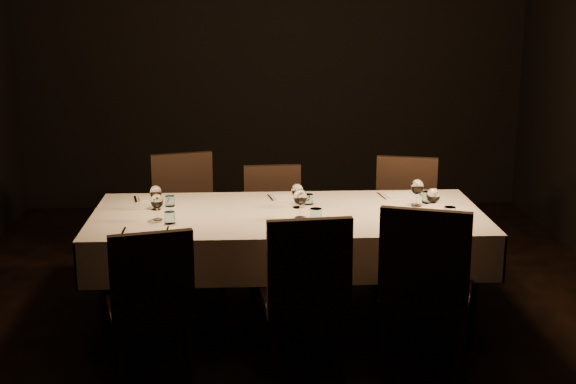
{
  "coord_description": "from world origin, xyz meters",
  "views": [
    {
      "loc": [
        -0.25,
        -4.97,
        2.16
      ],
      "look_at": [
        0.0,
        0.0,
        0.9
      ],
      "focal_mm": 50.0,
      "sensor_mm": 36.0,
      "label": 1
    }
  ],
  "objects_px": {
    "dining_table": "(288,224)",
    "chair_far_center": "(274,220)",
    "chair_far_left": "(186,213)",
    "chair_far_right": "(405,216)",
    "chair_near_right": "(426,284)",
    "chair_near_left": "(151,299)",
    "chair_near_center": "(306,288)"
  },
  "relations": [
    {
      "from": "chair_near_right",
      "to": "chair_far_right",
      "type": "xyz_separation_m",
      "value": [
        0.18,
        1.52,
        -0.04
      ]
    },
    {
      "from": "dining_table",
      "to": "chair_near_right",
      "type": "height_order",
      "value": "chair_near_right"
    },
    {
      "from": "chair_far_right",
      "to": "dining_table",
      "type": "bearing_deg",
      "value": -127.6
    },
    {
      "from": "chair_far_center",
      "to": "chair_near_center",
      "type": "bearing_deg",
      "value": -88.26
    },
    {
      "from": "chair_far_right",
      "to": "chair_near_right",
      "type": "bearing_deg",
      "value": -82.96
    },
    {
      "from": "chair_near_center",
      "to": "chair_far_center",
      "type": "bearing_deg",
      "value": -91.48
    },
    {
      "from": "chair_far_center",
      "to": "chair_near_left",
      "type": "bearing_deg",
      "value": -117.63
    },
    {
      "from": "dining_table",
      "to": "chair_far_center",
      "type": "height_order",
      "value": "chair_far_center"
    },
    {
      "from": "dining_table",
      "to": "chair_near_center",
      "type": "xyz_separation_m",
      "value": [
        0.06,
        -0.76,
        -0.15
      ]
    },
    {
      "from": "chair_near_center",
      "to": "chair_far_left",
      "type": "height_order",
      "value": "chair_near_center"
    },
    {
      "from": "chair_far_right",
      "to": "chair_near_center",
      "type": "bearing_deg",
      "value": -105.98
    },
    {
      "from": "chair_near_left",
      "to": "chair_far_left",
      "type": "xyz_separation_m",
      "value": [
        0.07,
        1.66,
        0.02
      ]
    },
    {
      "from": "chair_far_right",
      "to": "chair_far_center",
      "type": "bearing_deg",
      "value": -168.1
    },
    {
      "from": "chair_near_left",
      "to": "chair_near_right",
      "type": "xyz_separation_m",
      "value": [
        1.53,
        0.04,
        0.05
      ]
    },
    {
      "from": "chair_far_left",
      "to": "chair_far_center",
      "type": "bearing_deg",
      "value": -22.54
    },
    {
      "from": "dining_table",
      "to": "chair_near_left",
      "type": "distance_m",
      "value": 1.16
    },
    {
      "from": "dining_table",
      "to": "chair_far_center",
      "type": "distance_m",
      "value": 0.79
    },
    {
      "from": "dining_table",
      "to": "chair_far_center",
      "type": "bearing_deg",
      "value": 95.16
    },
    {
      "from": "chair_near_right",
      "to": "chair_far_right",
      "type": "distance_m",
      "value": 1.53
    },
    {
      "from": "chair_near_center",
      "to": "chair_far_left",
      "type": "distance_m",
      "value": 1.78
    },
    {
      "from": "chair_far_left",
      "to": "chair_far_right",
      "type": "xyz_separation_m",
      "value": [
        1.63,
        -0.1,
        -0.01
      ]
    },
    {
      "from": "chair_far_left",
      "to": "chair_far_right",
      "type": "relative_size",
      "value": 1.03
    },
    {
      "from": "dining_table",
      "to": "chair_far_left",
      "type": "distance_m",
      "value": 1.11
    },
    {
      "from": "chair_near_left",
      "to": "chair_far_center",
      "type": "bearing_deg",
      "value": -128.83
    },
    {
      "from": "chair_near_left",
      "to": "chair_near_center",
      "type": "bearing_deg",
      "value": 170.37
    },
    {
      "from": "dining_table",
      "to": "chair_near_left",
      "type": "relative_size",
      "value": 2.72
    },
    {
      "from": "chair_near_center",
      "to": "chair_far_right",
      "type": "relative_size",
      "value": 1.03
    },
    {
      "from": "chair_far_center",
      "to": "chair_far_left",
      "type": "bearing_deg",
      "value": 170.7
    },
    {
      "from": "chair_near_center",
      "to": "dining_table",
      "type": "bearing_deg",
      "value": -91.81
    },
    {
      "from": "chair_far_center",
      "to": "chair_near_right",
      "type": "bearing_deg",
      "value": -65.75
    },
    {
      "from": "chair_far_left",
      "to": "chair_far_right",
      "type": "height_order",
      "value": "chair_far_left"
    },
    {
      "from": "chair_near_left",
      "to": "chair_far_right",
      "type": "xyz_separation_m",
      "value": [
        1.71,
        1.56,
        0.01
      ]
    }
  ]
}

